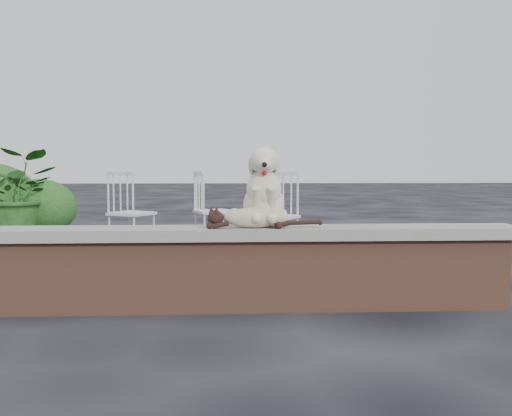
{
  "coord_description": "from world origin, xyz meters",
  "views": [
    {
      "loc": [
        0.98,
        -4.29,
        1.01
      ],
      "look_at": [
        1.24,
        0.2,
        0.7
      ],
      "focal_mm": 43.34,
      "sensor_mm": 36.0,
      "label": 1
    }
  ],
  "objects": [
    {
      "name": "potted_plant_a",
      "position": [
        -1.82,
        4.37,
        0.62
      ],
      "size": [
        1.21,
        1.08,
        1.23
      ],
      "primitive_type": "imported",
      "rotation": [
        0.0,
        0.0,
        0.11
      ],
      "color": "#134519",
      "rests_on": "ground"
    },
    {
      "name": "brick_wall",
      "position": [
        0.0,
        0.0,
        0.25
      ],
      "size": [
        6.0,
        0.3,
        0.5
      ],
      "primitive_type": "cube",
      "color": "brown",
      "rests_on": "ground"
    },
    {
      "name": "chair_d",
      "position": [
        1.57,
        2.35,
        0.47
      ],
      "size": [
        0.78,
        0.78,
        0.94
      ],
      "primitive_type": null,
      "rotation": [
        0.0,
        0.0,
        -0.6
      ],
      "color": "white",
      "rests_on": "ground"
    },
    {
      "name": "chair_e",
      "position": [
        0.9,
        3.17,
        0.47
      ],
      "size": [
        0.71,
        0.71,
        0.94
      ],
      "primitive_type": null,
      "rotation": [
        0.0,
        0.0,
        1.89
      ],
      "color": "white",
      "rests_on": "ground"
    },
    {
      "name": "dog",
      "position": [
        1.29,
        0.09,
        0.86
      ],
      "size": [
        0.4,
        0.51,
        0.57
      ],
      "primitive_type": null,
      "rotation": [
        0.0,
        0.0,
        -0.06
      ],
      "color": "beige",
      "rests_on": "capstone"
    },
    {
      "name": "ground",
      "position": [
        0.0,
        0.0,
        0.0
      ],
      "size": [
        60.0,
        60.0,
        0.0
      ],
      "primitive_type": "plane",
      "color": "black",
      "rests_on": "ground"
    },
    {
      "name": "cat",
      "position": [
        1.21,
        -0.06,
        0.66
      ],
      "size": [
        0.95,
        0.28,
        0.16
      ],
      "primitive_type": null,
      "rotation": [
        0.0,
        0.0,
        -0.06
      ],
      "color": "tan",
      "rests_on": "capstone"
    },
    {
      "name": "capstone",
      "position": [
        0.0,
        0.0,
        0.54
      ],
      "size": [
        6.2,
        0.4,
        0.08
      ],
      "primitive_type": "cube",
      "color": "slate",
      "rests_on": "brick_wall"
    },
    {
      "name": "chair_c",
      "position": [
        -0.05,
        2.92,
        0.47
      ],
      "size": [
        0.77,
        0.77,
        0.94
      ],
      "primitive_type": null,
      "rotation": [
        0.0,
        0.0,
        2.59
      ],
      "color": "white",
      "rests_on": "ground"
    }
  ]
}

